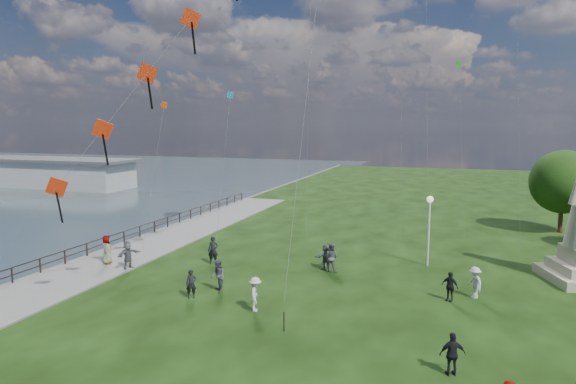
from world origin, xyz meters
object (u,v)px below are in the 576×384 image
(person_9, at_px, (450,286))
(person_10, at_px, (107,251))
(person_5, at_px, (128,256))
(person_2, at_px, (255,294))
(person_11, at_px, (326,257))
(person_3, at_px, (452,354))
(person_0, at_px, (191,284))
(lamppost, at_px, (429,216))
(person_6, at_px, (213,250))
(person_1, at_px, (218,276))
(person_8, at_px, (475,283))
(person_7, at_px, (331,257))
(pier_pavilion, at_px, (46,172))

(person_9, bearing_deg, person_10, -151.73)
(person_5, bearing_deg, person_2, -92.25)
(person_11, bearing_deg, person_3, 65.37)
(person_0, height_order, person_10, person_10)
(person_5, bearing_deg, lamppost, -51.10)
(person_2, xyz_separation_m, person_3, (9.13, -3.37, -0.04))
(person_6, relative_size, person_9, 1.19)
(person_1, bearing_deg, person_8, 64.31)
(person_6, bearing_deg, lamppost, 1.67)
(person_8, xyz_separation_m, person_10, (-22.39, -1.21, 0.09))
(person_8, bearing_deg, person_7, -133.84)
(person_0, xyz_separation_m, person_7, (5.86, 6.90, 0.14))
(lamppost, height_order, person_7, lamppost)
(person_2, height_order, person_6, person_6)
(person_3, xyz_separation_m, person_10, (-21.26, 7.51, 0.12))
(pier_pavilion, height_order, person_0, pier_pavilion)
(lamppost, distance_m, person_11, 7.14)
(lamppost, bearing_deg, person_3, -83.91)
(person_2, xyz_separation_m, person_6, (-5.70, 6.55, 0.07))
(lamppost, relative_size, person_10, 2.45)
(lamppost, relative_size, person_8, 2.72)
(person_3, distance_m, person_7, 12.96)
(lamppost, height_order, person_5, lamppost)
(person_10, bearing_deg, person_0, -142.04)
(person_3, xyz_separation_m, person_7, (-7.14, 10.82, 0.10))
(pier_pavilion, bearing_deg, person_8, -27.71)
(person_5, height_order, person_8, person_5)
(person_0, height_order, person_7, person_7)
(person_1, bearing_deg, person_9, 61.90)
(person_5, height_order, person_6, person_6)
(person_0, bearing_deg, pier_pavilion, 115.60)
(person_2, xyz_separation_m, person_11, (1.54, 7.85, -0.04))
(person_2, xyz_separation_m, person_7, (2.00, 7.45, 0.06))
(person_0, height_order, person_11, person_11)
(lamppost, bearing_deg, person_7, -150.81)
(lamppost, relative_size, person_9, 2.95)
(person_2, distance_m, person_7, 7.72)
(pier_pavilion, relative_size, person_11, 18.65)
(person_1, relative_size, person_10, 0.97)
(person_2, bearing_deg, person_1, 37.50)
(person_11, bearing_deg, person_5, -39.05)
(person_9, distance_m, person_11, 8.19)
(person_6, distance_m, person_9, 14.85)
(person_7, xyz_separation_m, person_10, (-14.13, -3.31, 0.03))
(person_1, relative_size, person_3, 1.12)
(lamppost, distance_m, person_8, 6.37)
(person_7, bearing_deg, person_6, 17.26)
(person_0, distance_m, person_9, 13.46)
(person_1, relative_size, person_5, 1.03)
(person_1, relative_size, person_6, 0.98)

